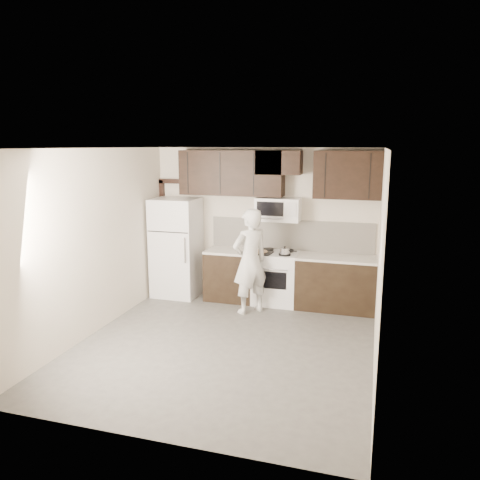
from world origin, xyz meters
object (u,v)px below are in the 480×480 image
at_px(microwave, 278,209).
at_px(refrigerator, 177,247).
at_px(stove, 276,278).
at_px(person, 250,261).

xyz_separation_m(microwave, refrigerator, (-1.85, -0.17, -0.75)).
distance_m(stove, person, 0.77).
bearing_deg(stove, microwave, 90.10).
bearing_deg(person, microwave, -160.92).
distance_m(microwave, refrigerator, 2.00).
height_order(stove, refrigerator, refrigerator).
relative_size(stove, microwave, 1.24).
bearing_deg(stove, person, -118.42).
bearing_deg(microwave, person, -114.18).
relative_size(microwave, person, 0.44).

